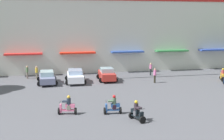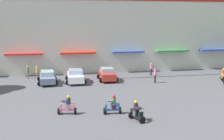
{
  "view_description": "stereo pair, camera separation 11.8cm",
  "coord_description": "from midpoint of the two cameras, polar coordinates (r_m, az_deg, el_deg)",
  "views": [
    {
      "loc": [
        -7.17,
        -10.24,
        7.17
      ],
      "look_at": [
        -1.54,
        15.81,
        2.74
      ],
      "focal_mm": 47.86,
      "sensor_mm": 36.0,
      "label": 1
    },
    {
      "loc": [
        -7.05,
        -10.26,
        7.17
      ],
      "look_at": [
        -1.54,
        15.81,
        2.74
      ],
      "focal_mm": 47.86,
      "sensor_mm": 36.0,
      "label": 2
    }
  ],
  "objects": [
    {
      "name": "scooter_rider_3",
      "position": [
        23.28,
        0.03,
        -6.91
      ],
      "size": [
        1.41,
        0.63,
        1.5
      ],
      "color": "black",
      "rests_on": "ground"
    },
    {
      "name": "pedestrian_3",
      "position": [
        39.69,
        7.31,
        0.36
      ],
      "size": [
        0.44,
        0.44,
        1.65
      ],
      "color": "black",
      "rests_on": "ground"
    },
    {
      "name": "pedestrian_0",
      "position": [
        38.67,
        -15.99,
        -0.21
      ],
      "size": [
        0.33,
        0.33,
        1.61
      ],
      "color": "#6B5E56",
      "rests_on": "ground"
    },
    {
      "name": "colonial_building",
      "position": [
        47.72,
        -3.69,
        12.47
      ],
      "size": [
        40.89,
        18.86,
        22.23
      ],
      "color": "silver",
      "rests_on": "ground"
    },
    {
      "name": "parked_car_0",
      "position": [
        35.08,
        -12.42,
        -1.35
      ],
      "size": [
        2.37,
        4.49,
        1.45
      ],
      "color": "slate",
      "rests_on": "ground"
    },
    {
      "name": "ground_plane",
      "position": [
        25.35,
        4.65,
        -7.02
      ],
      "size": [
        128.0,
        128.0,
        0.0
      ],
      "primitive_type": "plane",
      "color": "#4D4E54"
    },
    {
      "name": "pedestrian_2",
      "position": [
        38.04,
        -14.29,
        -0.29
      ],
      "size": [
        0.35,
        0.35,
        1.62
      ],
      "color": "#746755",
      "rests_on": "ground"
    },
    {
      "name": "pedestrian_1",
      "position": [
        34.9,
        8.09,
        -0.86
      ],
      "size": [
        0.34,
        0.34,
        1.71
      ],
      "color": "black",
      "rests_on": "ground"
    },
    {
      "name": "parked_car_1",
      "position": [
        35.04,
        -7.13,
        -1.15
      ],
      "size": [
        2.54,
        4.48,
        1.53
      ],
      "color": "white",
      "rests_on": "ground"
    },
    {
      "name": "scooter_rider_4",
      "position": [
        23.44,
        -8.63,
        -6.92
      ],
      "size": [
        1.49,
        0.82,
        1.5
      ],
      "color": "black",
      "rests_on": "ground"
    },
    {
      "name": "scooter_rider_5",
      "position": [
        21.8,
        4.61,
        -8.1
      ],
      "size": [
        0.98,
        1.5,
        1.5
      ],
      "color": "black",
      "rests_on": "ground"
    },
    {
      "name": "parked_car_2",
      "position": [
        35.91,
        -1.11,
        -0.81
      ],
      "size": [
        2.36,
        4.06,
        1.56
      ],
      "color": "red",
      "rests_on": "ground"
    },
    {
      "name": "scooter_rider_1",
      "position": [
        38.27,
        20.28,
        -0.97
      ],
      "size": [
        1.08,
        1.55,
        1.53
      ],
      "color": "black",
      "rests_on": "ground"
    }
  ]
}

